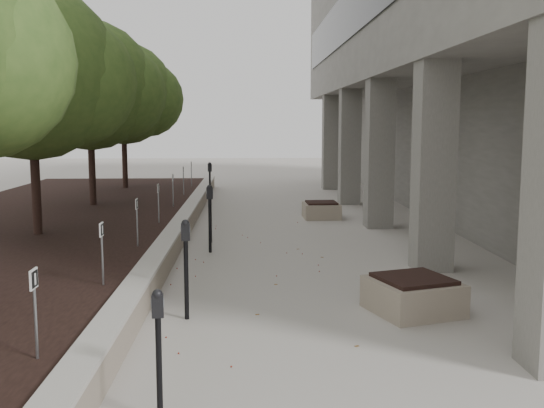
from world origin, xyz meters
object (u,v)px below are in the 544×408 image
object	(u,v)px
parking_meter_3	(210,219)
parking_meter_4	(210,214)
crabapple_tree_5	(123,115)
parking_meter_2	(186,270)
planter_back	(321,210)
crabapple_tree_3	(32,110)
planter_front	(413,294)
crabapple_tree_4	(90,113)
parking_meter_5	(210,185)
parking_meter_1	(159,356)

from	to	relation	value
parking_meter_3	parking_meter_4	bearing A→B (deg)	78.25
crabapple_tree_5	parking_meter_2	size ratio (longest dim) A/B	3.70
planter_back	crabapple_tree_5	bearing A→B (deg)	142.10
crabapple_tree_3	planter_front	world-z (taller)	crabapple_tree_3
crabapple_tree_4	parking_meter_4	size ratio (longest dim) A/B	3.93
crabapple_tree_3	crabapple_tree_5	size ratio (longest dim) A/B	1.00
parking_meter_3	parking_meter_5	bearing A→B (deg)	78.89
parking_meter_1	parking_meter_4	size ratio (longest dim) A/B	0.94
crabapple_tree_4	parking_meter_1	xyz separation A→B (m)	(3.80, -13.14, -2.47)
crabapple_tree_4	parking_meter_4	distance (m)	6.05
crabapple_tree_3	planter_back	world-z (taller)	crabapple_tree_3
parking_meter_1	crabapple_tree_5	bearing A→B (deg)	95.70
parking_meter_2	planter_front	size ratio (longest dim) A/B	1.25
planter_front	planter_back	distance (m)	9.45
crabapple_tree_3	parking_meter_1	size ratio (longest dim) A/B	4.18
parking_meter_4	planter_back	bearing A→B (deg)	59.10
parking_meter_1	parking_meter_5	bearing A→B (deg)	85.51
parking_meter_3	crabapple_tree_4	bearing A→B (deg)	111.53
crabapple_tree_4	planter_front	size ratio (longest dim) A/B	4.63
parking_meter_4	crabapple_tree_3	bearing A→B (deg)	-157.75
crabapple_tree_5	parking_meter_2	distance (m)	15.62
parking_meter_3	parking_meter_5	size ratio (longest dim) A/B	0.99
crabapple_tree_3	parking_meter_4	bearing A→B (deg)	13.76
crabapple_tree_3	parking_meter_3	bearing A→B (deg)	-3.46
parking_meter_5	planter_front	xyz separation A→B (m)	(3.77, -12.10, -0.49)
parking_meter_1	parking_meter_4	bearing A→B (deg)	84.16
crabapple_tree_3	parking_meter_5	bearing A→B (deg)	65.40
parking_meter_1	parking_meter_3	world-z (taller)	parking_meter_3
crabapple_tree_5	planter_back	distance (m)	9.13
crabapple_tree_4	parking_meter_2	bearing A→B (deg)	-69.38
parking_meter_1	parking_meter_2	xyz separation A→B (m)	(-0.05, 3.16, 0.08)
parking_meter_1	planter_front	world-z (taller)	parking_meter_1
crabapple_tree_3	parking_meter_5	distance (m)	8.40
parking_meter_4	parking_meter_3	bearing A→B (deg)	-78.72
parking_meter_4	parking_meter_1	bearing A→B (deg)	-81.19
parking_meter_4	parking_meter_5	bearing A→B (deg)	102.04
parking_meter_3	planter_back	world-z (taller)	parking_meter_3
crabapple_tree_5	crabapple_tree_3	bearing A→B (deg)	-90.00
crabapple_tree_4	crabapple_tree_3	bearing A→B (deg)	-90.00
crabapple_tree_3	planter_back	size ratio (longest dim) A/B	5.12
crabapple_tree_5	parking_meter_1	size ratio (longest dim) A/B	4.18
crabapple_tree_3	crabapple_tree_5	distance (m)	10.00
parking_meter_3	planter_back	bearing A→B (deg)	43.76
parking_meter_3	planter_back	xyz separation A→B (m)	(3.03, 4.91, -0.50)
parking_meter_4	parking_meter_5	distance (m)	6.43
crabapple_tree_4	parking_meter_3	bearing A→B (deg)	-53.94
crabapple_tree_5	parking_meter_5	distance (m)	4.89
crabapple_tree_4	parking_meter_3	xyz separation A→B (m)	(3.81, -5.23, -2.37)
crabapple_tree_5	parking_meter_5	bearing A→B (deg)	-38.48
crabapple_tree_3	crabapple_tree_5	bearing A→B (deg)	90.00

